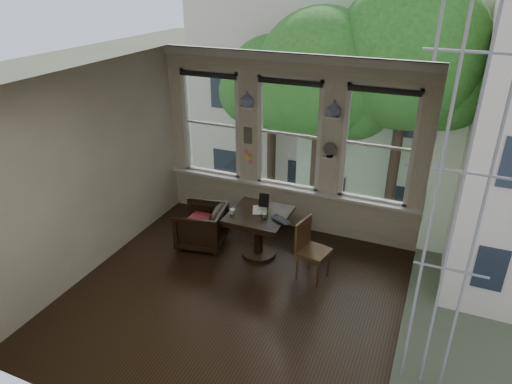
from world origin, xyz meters
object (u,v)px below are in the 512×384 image
at_px(side_chair_right, 314,251).
at_px(mug, 232,212).
at_px(laptop, 278,221).
at_px(armchair_left, 202,226).
at_px(table, 259,234).

distance_m(side_chair_right, mug, 1.39).
bearing_deg(mug, laptop, 3.51).
bearing_deg(side_chair_right, laptop, 90.70).
bearing_deg(laptop, armchair_left, -151.07).
xyz_separation_m(table, armchair_left, (-0.99, -0.09, -0.03)).
relative_size(table, armchair_left, 1.19).
xyz_separation_m(side_chair_right, mug, (-1.34, 0.08, 0.33)).
relative_size(side_chair_right, laptop, 2.64).
bearing_deg(mug, table, 25.91).
xyz_separation_m(table, mug, (-0.37, -0.18, 0.42)).
distance_m(armchair_left, side_chair_right, 1.97).
distance_m(table, armchair_left, 0.99).
bearing_deg(mug, side_chair_right, -3.41).
bearing_deg(armchair_left, laptop, 77.70).
relative_size(armchair_left, mug, 8.15).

